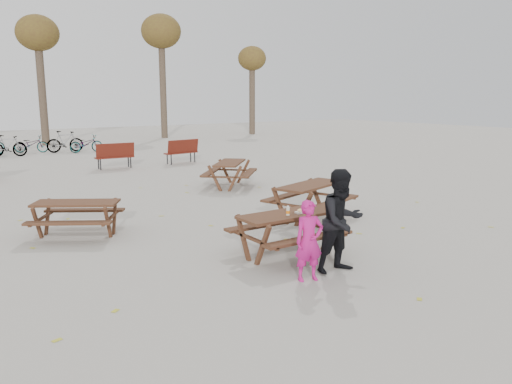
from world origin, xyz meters
TOP-DOWN VIEW (x-y plane):
  - ground at (0.00, 0.00)m, footprint 80.00×80.00m
  - main_picnic_table at (0.00, 0.00)m, footprint 1.80×1.45m
  - food_tray at (0.18, -0.13)m, footprint 0.18×0.11m
  - bread_roll at (0.18, -0.13)m, footprint 0.14×0.06m
  - soda_bottle at (-0.09, -0.13)m, footprint 0.07×0.07m
  - child at (-0.50, -1.18)m, footprint 0.53×0.41m
  - adult at (0.19, -1.17)m, footprint 0.85×0.68m
  - picnic_table_east at (2.15, 1.89)m, footprint 2.27×2.04m
  - picnic_table_north at (-2.79, 3.41)m, footprint 2.12×2.02m
  - picnic_table_far at (2.76, 6.52)m, footprint 2.34×2.36m
  - park_bench_row at (-1.16, 12.11)m, footprint 11.54×2.07m
  - bicycle_row at (-1.40, 20.09)m, footprint 8.22×2.47m
  - tree_row at (0.90, 25.15)m, footprint 32.17×3.52m
  - fallen_leaves at (0.50, 2.50)m, footprint 11.00×11.00m

SIDE VIEW (x-z plane):
  - ground at x=0.00m, z-range 0.00..0.00m
  - fallen_leaves at x=0.50m, z-range 0.00..0.01m
  - picnic_table_north at x=-2.79m, z-range 0.00..0.72m
  - picnic_table_far at x=2.76m, z-range 0.00..0.79m
  - picnic_table_east at x=2.15m, z-range 0.00..0.82m
  - bicycle_row at x=-1.40m, z-range -0.07..1.04m
  - park_bench_row at x=-1.16m, z-range 0.00..1.03m
  - main_picnic_table at x=0.00m, z-range 0.20..0.97m
  - child at x=-0.50m, z-range 0.00..1.27m
  - food_tray at x=0.18m, z-range 0.78..0.81m
  - bread_roll at x=0.18m, z-range 0.81..0.86m
  - adult at x=0.19m, z-range 0.00..1.69m
  - soda_bottle at x=-0.09m, z-range 0.76..0.93m
  - tree_row at x=0.90m, z-range 2.06..10.32m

